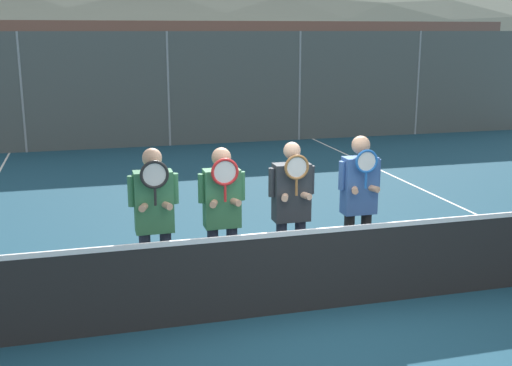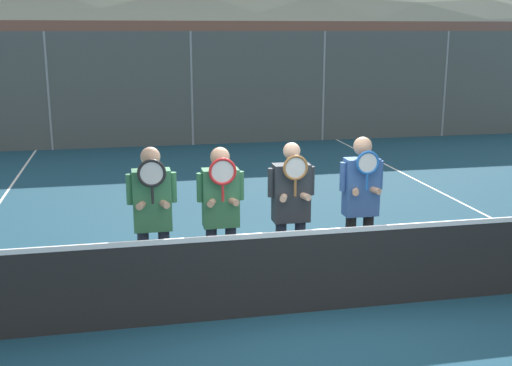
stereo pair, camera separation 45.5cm
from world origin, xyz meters
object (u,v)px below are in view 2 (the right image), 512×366
Objects in this scene: car_left_of_center at (124,104)px; player_center_left at (221,209)px; player_leftmost at (153,212)px; player_rightmost at (361,199)px; car_right_of_center at (416,97)px; player_center_right at (291,205)px; car_center at (279,100)px.

player_center_left is at bearing -85.38° from car_left_of_center.
player_leftmost reaches higher than player_center_left.
player_rightmost is 0.44× the size of car_right_of_center.
player_leftmost is 1.01× the size of player_center_right.
player_center_right reaches higher than car_right_of_center.
player_rightmost is at bearing -77.80° from car_left_of_center.
car_left_of_center is (-1.03, 12.69, -0.15)m from player_center_left.
player_leftmost is at bearing -109.56° from car_center.
player_center_right reaches higher than player_center_left.
player_rightmost reaches higher than car_center.
player_center_left is 0.43× the size of car_center.
player_rightmost is (2.49, 0.06, 0.01)m from player_leftmost.
car_left_of_center reaches higher than player_center_left.
player_rightmost is at bearing -118.03° from car_right_of_center.
player_center_right is 0.43× the size of car_right_of_center.
car_right_of_center is at bearing 59.05° from player_center_right.
player_center_right is 0.44× the size of car_center.
car_right_of_center is at bearing 56.36° from player_center_left.
player_center_left is (0.78, 0.04, -0.02)m from player_leftmost.
player_center_right reaches higher than car_center.
player_center_left is at bearing -106.53° from car_center.
player_leftmost is 0.99× the size of player_rightmost.
car_center is (3.88, 13.09, -0.19)m from player_center_left.
player_center_left reaches higher than car_center.
player_leftmost reaches higher than car_right_of_center.
player_leftmost is 0.38× the size of car_left_of_center.
player_center_left is 15.37m from car_right_of_center.
car_right_of_center is at bearing -3.63° from car_center.
car_left_of_center is at bearing -175.40° from car_center.
player_leftmost is 15.85m from car_right_of_center.
player_leftmost is 0.78m from player_center_left.
player_center_left is at bearing -179.36° from player_rightmost.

